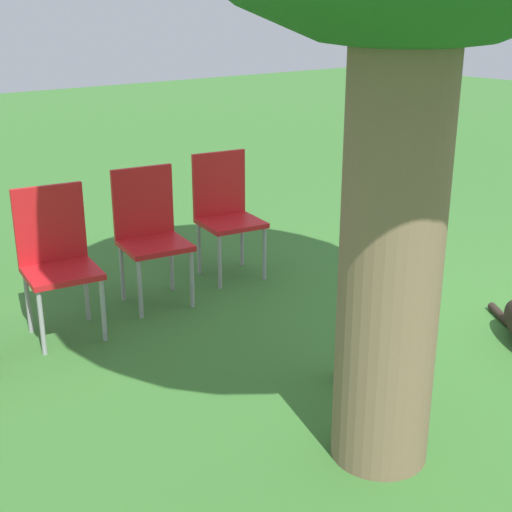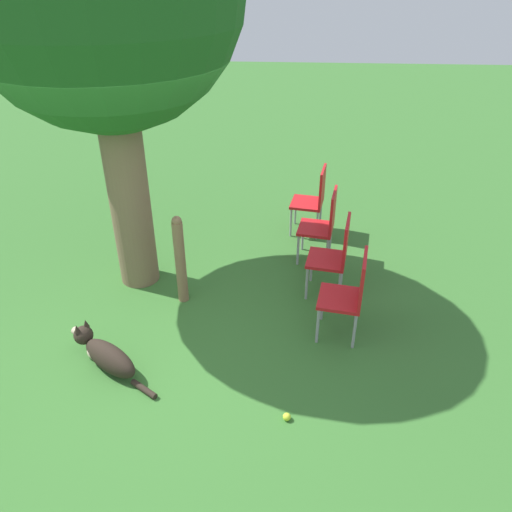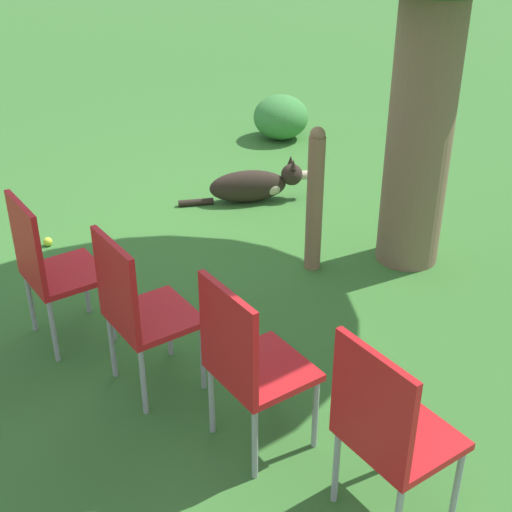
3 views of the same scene
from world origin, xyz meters
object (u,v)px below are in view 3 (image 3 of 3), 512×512
object	(u,v)px
red_chair_0	(49,264)
dog	(256,185)
tennis_ball	(48,242)
red_chair_1	(137,306)
fence_post	(315,200)
red_chair_2	(248,359)
red_chair_3	(387,427)

from	to	relation	value
red_chair_0	dog	bearing A→B (deg)	24.97
tennis_ball	dog	bearing A→B (deg)	163.08
red_chair_1	tennis_ball	world-z (taller)	red_chair_1
fence_post	tennis_ball	size ratio (longest dim) A/B	15.49
fence_post	red_chair_2	xyz separation A→B (m)	(1.59, 0.98, 0.00)
red_chair_1	fence_post	bearing A→B (deg)	18.06
red_chair_2	tennis_ball	bearing A→B (deg)	91.12
dog	fence_post	world-z (taller)	fence_post
red_chair_3	tennis_ball	bearing A→B (deg)	94.58
dog	red_chair_0	world-z (taller)	red_chair_0
red_chair_1	red_chair_2	size ratio (longest dim) A/B	1.00
red_chair_2	tennis_ball	xyz separation A→B (m)	(-0.39, -2.61, -0.50)
red_chair_0	red_chair_2	bearing A→B (deg)	-72.91
red_chair_2	red_chair_3	world-z (taller)	same
dog	tennis_ball	bearing A→B (deg)	-162.95
red_chair_0	tennis_ball	bearing A→B (deg)	72.79
fence_post	red_chair_2	size ratio (longest dim) A/B	1.11
fence_post	red_chair_1	xyz separation A→B (m)	(1.68, 0.25, 0.00)
fence_post	red_chair_2	bearing A→B (deg)	31.63
dog	tennis_ball	world-z (taller)	dog
red_chair_2	tennis_ball	distance (m)	2.68
red_chair_0	tennis_ball	distance (m)	1.38
red_chair_0	red_chair_2	xyz separation A→B (m)	(-0.19, 1.46, 0.00)
red_chair_0	tennis_ball	xyz separation A→B (m)	(-0.58, -1.15, -0.50)
fence_post	red_chair_0	distance (m)	1.84
red_chair_1	tennis_ball	size ratio (longest dim) A/B	13.95
red_chair_0	red_chair_3	distance (m)	2.21
fence_post	red_chair_1	world-z (taller)	fence_post
red_chair_0	red_chair_3	xyz separation A→B (m)	(-0.28, 2.19, 0.00)
tennis_ball	red_chair_2	bearing A→B (deg)	81.43
tennis_ball	red_chair_1	bearing A→B (deg)	75.44
fence_post	red_chair_2	distance (m)	1.86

